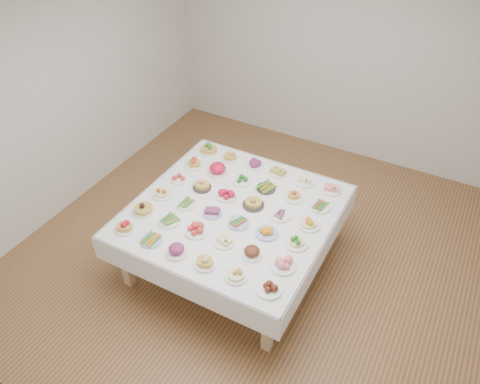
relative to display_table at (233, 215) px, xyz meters
The scene contains 38 objects.
room_envelope 1.19m from the display_table, 55.49° to the left, with size 5.02×5.02×2.81m.
display_table is the anchor object (origin of this frame).
dish_0 1.09m from the display_table, 135.38° to the right, with size 0.19×0.19×0.12m.
dish_1 0.90m from the display_table, 120.74° to the right, with size 0.20×0.20×0.05m.
dish_2 0.81m from the display_table, 101.24° to the right, with size 0.21×0.21×0.12m.
dish_3 0.80m from the display_table, 79.06° to the right, with size 0.20×0.20×0.12m.
dish_4 0.91m from the display_table, 58.95° to the right, with size 0.20×0.20×0.10m.
dish_5 1.10m from the display_table, 44.39° to the right, with size 0.22×0.22×0.09m.
dish_6 0.92m from the display_table, 149.16° to the right, with size 0.22×0.22×0.14m.
dish_7 0.66m from the display_table, 135.09° to the right, with size 0.23×0.22×0.05m.
dish_8 0.50m from the display_table, 107.88° to the right, with size 0.22×0.22×0.11m.
dish_9 0.49m from the display_table, 70.43° to the right, with size 0.20×0.20×0.08m.
dish_10 0.67m from the display_table, 45.41° to the right, with size 0.20×0.20×0.11m.
dish_11 0.91m from the display_table, 31.11° to the right, with size 0.22×0.22×0.11m.
dish_12 0.80m from the display_table, 169.07° to the right, with size 0.24×0.24×0.13m.
dish_13 0.50m from the display_table, 160.47° to the right, with size 0.21×0.21×0.05m.
dish_14 0.24m from the display_table, 134.61° to the right, with size 0.20×0.20×0.08m.
dish_15 0.24m from the display_table, 46.34° to the right, with size 0.21×0.21×0.05m.
dish_16 0.50m from the display_table, 18.73° to the right, with size 0.22×0.22×0.09m.
dish_17 0.79m from the display_table, 10.94° to the right, with size 0.22×0.22×0.12m.
dish_18 0.79m from the display_table, 168.90° to the left, with size 0.19×0.19×0.08m.
dish_19 0.51m from the display_table, 162.12° to the left, with size 0.20×0.20×0.11m.
dish_20 0.25m from the display_table, 137.07° to the left, with size 0.22×0.22×0.11m.
dish_21 0.26m from the display_table, 46.05° to the left, with size 0.22×0.22×0.13m.
dish_22 0.49m from the display_table, 17.50° to the left, with size 0.22×0.22×0.05m.
dish_23 0.79m from the display_table, 10.85° to the left, with size 0.24×0.24×0.13m.
dish_24 0.90m from the display_table, 149.22° to the left, with size 0.21×0.21×0.13m.
dish_25 0.67m from the display_table, 134.53° to the left, with size 0.23×0.23×0.13m.
dish_26 0.49m from the display_table, 107.64° to the left, with size 0.22×0.22×0.09m.
dish_27 0.50m from the display_table, 72.70° to the left, with size 0.22×0.21×0.05m.
dish_28 0.67m from the display_table, 44.74° to the left, with size 0.21×0.21×0.11m.
dish_29 0.90m from the display_table, 31.12° to the left, with size 0.22×0.22×0.06m.
dish_30 1.10m from the display_table, 134.66° to the left, with size 0.21×0.21×0.14m.
dish_31 0.91m from the display_table, 121.45° to the left, with size 0.19×0.19×0.11m.
dish_32 0.80m from the display_table, 101.25° to the left, with size 0.20×0.20×0.10m.
dish_33 0.80m from the display_table, 79.39° to the left, with size 0.19×0.19×0.08m.
dish_34 0.90m from the display_table, 58.58° to the left, with size 0.21×0.21×0.08m.
dish_35 1.10m from the display_table, 45.03° to the left, with size 0.21×0.21×0.09m.
Camera 1 is at (1.63, -3.38, 3.89)m, focal length 35.00 mm.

